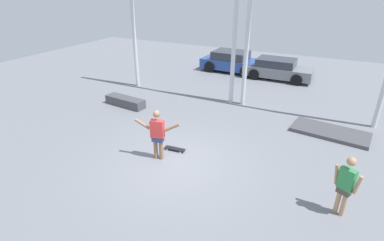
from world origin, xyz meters
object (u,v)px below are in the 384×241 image
at_px(skateboard, 175,149).
at_px(manual_pad, 330,132).
at_px(parked_car_blue, 232,61).
at_px(bystander, 346,184).
at_px(grind_box, 125,102).
at_px(parked_car_grey, 277,69).
at_px(skateboarder, 158,133).

bearing_deg(skateboard, manual_pad, 33.98).
bearing_deg(parked_car_blue, bystander, -56.71).
bearing_deg(manual_pad, bystander, -83.54).
bearing_deg(parked_car_blue, manual_pad, -44.33).
distance_m(grind_box, parked_car_grey, 9.40).
bearing_deg(skateboarder, skateboard, 59.54).
distance_m(skateboarder, parked_car_blue, 11.34).
distance_m(skateboarder, manual_pad, 6.79).
height_order(skateboarder, grind_box, skateboarder).
xyz_separation_m(skateboarder, parked_car_grey, (1.50, 10.90, -0.37)).
relative_size(skateboard, manual_pad, 0.27).
xyz_separation_m(manual_pad, bystander, (0.53, -4.67, 0.86)).
xyz_separation_m(manual_pad, parked_car_blue, (-6.48, 6.71, 0.57)).
height_order(skateboarder, bystander, skateboarder).
height_order(grind_box, manual_pad, grind_box).
bearing_deg(parked_car_blue, grind_box, -105.33).
height_order(manual_pad, bystander, bystander).
distance_m(grind_box, bystander, 10.07).
relative_size(grind_box, parked_car_grey, 0.52).
height_order(skateboard, parked_car_blue, parked_car_blue).
bearing_deg(grind_box, manual_pad, 8.17).
bearing_deg(grind_box, skateboarder, -39.43).
bearing_deg(parked_car_grey, bystander, -69.93).
height_order(parked_car_blue, bystander, bystander).
height_order(parked_car_grey, bystander, bystander).
bearing_deg(skateboarder, manual_pad, 29.50).
xyz_separation_m(skateboarder, manual_pad, (4.98, 4.52, -0.89)).
bearing_deg(skateboarder, parked_car_grey, 69.43).
xyz_separation_m(parked_car_grey, bystander, (4.01, -11.04, 0.33)).
distance_m(manual_pad, parked_car_grey, 7.28).
relative_size(skateboarder, parked_car_blue, 0.44).
relative_size(skateboarder, parked_car_grey, 0.44).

